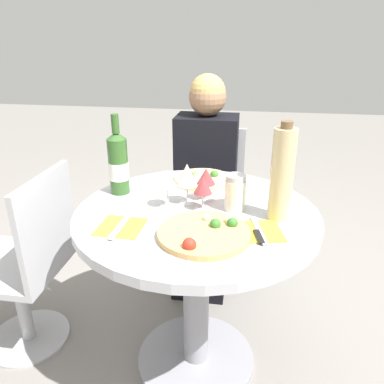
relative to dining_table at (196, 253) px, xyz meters
The scene contains 16 objects.
ground_plane 0.56m from the dining_table, ahead, with size 12.00×12.00×0.00m, color gray.
dining_table is the anchor object (origin of this frame).
chair_behind_diner 0.81m from the dining_table, 93.81° to the left, with size 0.41×0.41×0.84m.
seated_diner 0.66m from the dining_table, 94.63° to the left, with size 0.33×0.46×1.16m.
chair_empty_side 0.76m from the dining_table, behind, with size 0.41×0.41×0.84m.
pizza_large 0.28m from the dining_table, 74.10° to the right, with size 0.30×0.30×0.05m.
pizza_small_far 0.36m from the dining_table, 93.57° to the left, with size 0.25×0.25×0.05m.
wine_bottle 0.47m from the dining_table, 160.19° to the left, with size 0.08×0.08×0.32m.
tall_carafe 0.46m from the dining_table, ahead, with size 0.08×0.08×0.35m.
sugar_shaker 0.29m from the dining_table, 12.57° to the left, with size 0.08×0.08×0.14m.
wine_glass_center 0.31m from the dining_table, 126.97° to the left, with size 0.08×0.08×0.16m.
wine_glass_back_right 0.30m from the dining_table, 79.32° to the left, with size 0.07×0.07×0.13m.
wine_glass_front_left 0.32m from the dining_table, behind, with size 0.07×0.07×0.15m.
wine_glass_front_right 0.28m from the dining_table, 35.95° to the left, with size 0.07×0.07×0.13m.
place_setting_left 0.35m from the dining_table, 143.29° to the right, with size 0.15×0.19×0.01m.
place_setting_right 0.32m from the dining_table, 30.37° to the right, with size 0.18×0.19×0.01m.
Camera 1 is at (0.18, -1.24, 1.34)m, focal length 35.00 mm.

